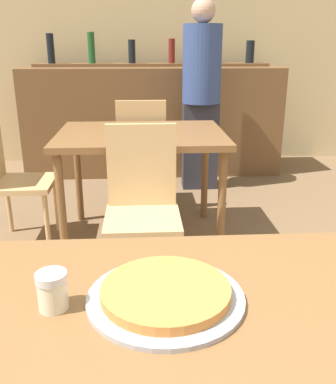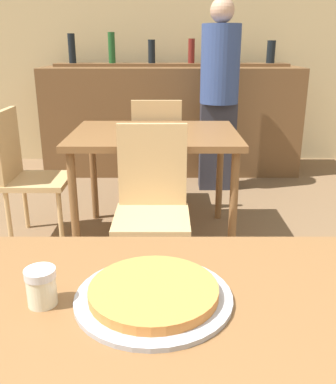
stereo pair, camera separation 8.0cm
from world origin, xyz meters
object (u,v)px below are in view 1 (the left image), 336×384
Objects in this scene: chair_far_side_left at (9,171)px; pizza_tray at (166,294)px; chair_far_side_front at (142,199)px; person_standing at (201,91)px; chair_far_side_back at (142,148)px; cheese_shaker at (52,291)px.

pizza_tray is at bearing -154.02° from chair_far_side_left.
person_standing reaches higher than chair_far_side_front.
pizza_tray is at bearing -87.69° from chair_far_side_front.
chair_far_side_back and chair_far_side_left have the same top height.
chair_far_side_back is 1.00× the size of chair_far_side_left.
chair_far_side_left reaches higher than pizza_tray.
chair_far_side_left is 1.84m from person_standing.
chair_far_side_left is at bearing 109.36° from cheese_shaker.
chair_far_side_back is 2.45× the size of pizza_tray.
person_standing is (0.54, 1.69, 0.39)m from chair_far_side_front.
pizza_tray is (0.05, -2.49, 0.25)m from chair_far_side_back.
chair_far_side_front is 1.38m from cheese_shaker.
pizza_tray is 0.22× the size of person_standing.
chair_far_side_left reaches higher than cheese_shaker.
chair_far_side_left is at bearing 33.74° from chair_far_side_back.
pizza_tray is 0.26m from cheese_shaker.
chair_far_side_back is 2.50m from pizza_tray.
cheese_shaker is at bearing -176.48° from pizza_tray.
chair_far_side_front is 1.82m from person_standing.
chair_far_side_back is at bearing 90.00° from chair_far_side_front.
chair_far_side_left is 2.45× the size of pizza_tray.
chair_far_side_front reaches higher than pizza_tray.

